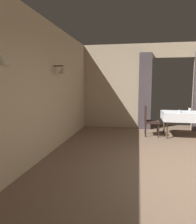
# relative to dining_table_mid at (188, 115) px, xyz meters

# --- Properties ---
(wall_left) EXTENTS (0.49, 8.40, 3.00)m
(wall_left) POSITION_rel_dining_table_mid_xyz_m (-3.55, -3.13, 0.84)
(wall_left) COLOR tan
(wall_left) RESTS_ON ground
(wall_back) EXTENTS (6.40, 0.27, 3.00)m
(wall_back) POSITION_rel_dining_table_mid_xyz_m (-0.35, 1.05, 0.86)
(wall_back) COLOR tan
(wall_back) RESTS_ON ground
(dining_table_mid) EXTENTS (1.52, 0.97, 0.75)m
(dining_table_mid) POSITION_rel_dining_table_mid_xyz_m (0.00, 0.00, 0.00)
(dining_table_mid) COLOR #4C3D2D
(dining_table_mid) RESTS_ON ground
(chair_mid_left) EXTENTS (0.44, 0.44, 0.93)m
(chair_mid_left) POSITION_rel_dining_table_mid_xyz_m (-1.14, -0.10, -0.15)
(chair_mid_left) COLOR black
(chair_mid_left) RESTS_ON ground
(glass_mid_b) EXTENTS (0.07, 0.07, 0.08)m
(glass_mid_b) POSITION_rel_dining_table_mid_xyz_m (-0.28, -0.18, 0.13)
(glass_mid_b) COLOR silver
(glass_mid_b) RESTS_ON dining_table_mid
(glass_mid_c) EXTENTS (0.07, 0.07, 0.10)m
(glass_mid_c) POSITION_rel_dining_table_mid_xyz_m (0.11, 0.29, 0.13)
(glass_mid_c) COLOR silver
(glass_mid_c) RESTS_ON dining_table_mid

